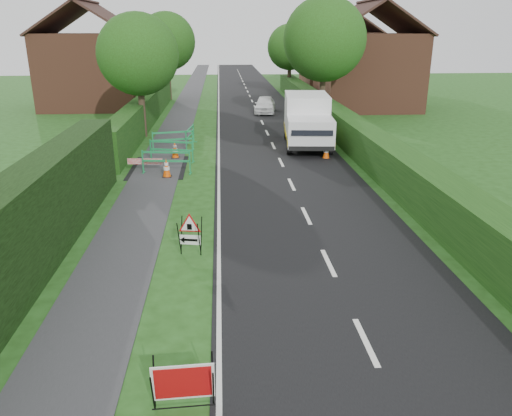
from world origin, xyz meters
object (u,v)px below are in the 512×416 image
red_rect_sign (183,383)px  works_van (307,120)px  hatchback_car (265,105)px  triangle_sign (189,231)px

red_rect_sign → works_van: works_van is taller
red_rect_sign → works_van: size_ratio=0.17×
red_rect_sign → hatchback_car: size_ratio=0.28×
red_rect_sign → hatchback_car: hatchback_car is taller
red_rect_sign → triangle_sign: triangle_sign is taller
works_van → triangle_sign: bearing=-106.9°
triangle_sign → hatchback_car: size_ratio=0.28×
red_rect_sign → triangle_sign: bearing=89.7°
hatchback_car → works_van: bearing=-76.1°
works_van → hatchback_car: works_van is taller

